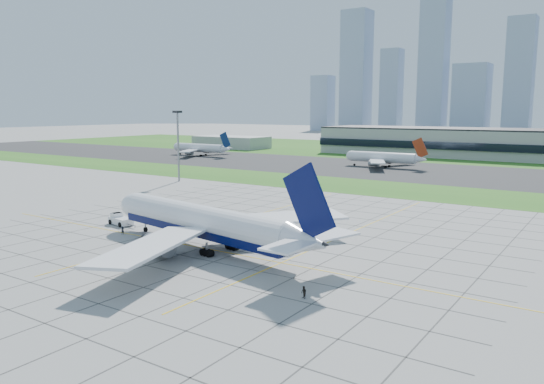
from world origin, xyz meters
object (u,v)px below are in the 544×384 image
object	(u,v)px
pushback_tug	(120,220)
distant_jet_0	(200,148)
distant_jet_1	(384,157)
airliner	(204,223)
crew_near	(123,230)
light_mast	(178,137)
crew_far	(304,292)

from	to	relation	value
pushback_tug	distant_jet_0	size ratio (longest dim) A/B	0.22
pushback_tug	distant_jet_1	distance (m)	148.71
airliner	distant_jet_0	distance (m)	205.42
crew_near	light_mast	bearing A→B (deg)	52.00
light_mast	crew_far	size ratio (longest dim) A/B	14.44
airliner	distant_jet_1	world-z (taller)	airliner
light_mast	crew_far	bearing A→B (deg)	-38.58
pushback_tug	airliner	bearing A→B (deg)	-0.08
pushback_tug	crew_far	world-z (taller)	pushback_tug
pushback_tug	distant_jet_0	xyz separation A→B (m)	(-106.91, 148.02, 3.34)
pushback_tug	crew_near	size ratio (longest dim) A/B	5.42
airliner	distant_jet_1	size ratio (longest dim) A/B	1.35
crew_far	distant_jet_1	distance (m)	175.83
distant_jet_1	airliner	bearing A→B (deg)	-80.05
crew_near	crew_far	bearing A→B (deg)	-86.74
airliner	crew_near	bearing A→B (deg)	-167.75
light_mast	airliner	distance (m)	98.18
light_mast	pushback_tug	size ratio (longest dim) A/B	2.73
light_mast	distant_jet_1	bearing A→B (deg)	63.21
crew_far	crew_near	bearing A→B (deg)	-161.39
crew_far	distant_jet_0	size ratio (longest dim) A/B	0.04
crew_near	distant_jet_0	xyz separation A→B (m)	(-114.98, 154.16, 3.62)
distant_jet_0	distant_jet_1	distance (m)	109.84
crew_far	distant_jet_0	xyz separation A→B (m)	(-166.05, 165.94, 3.60)
distant_jet_1	light_mast	bearing A→B (deg)	-116.79
distant_jet_0	crew_near	bearing A→B (deg)	-53.28
airliner	pushback_tug	world-z (taller)	airliner
crew_far	light_mast	bearing A→B (deg)	173.02
light_mast	distant_jet_1	distance (m)	97.91
crew_near	crew_far	distance (m)	52.41
distant_jet_0	crew_far	bearing A→B (deg)	-44.98
airliner	distant_jet_0	bearing A→B (deg)	141.54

